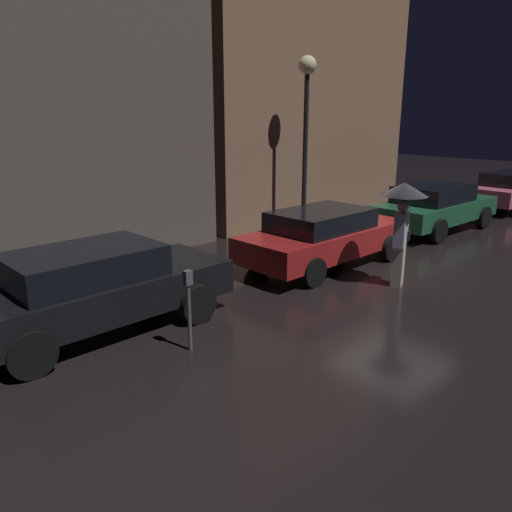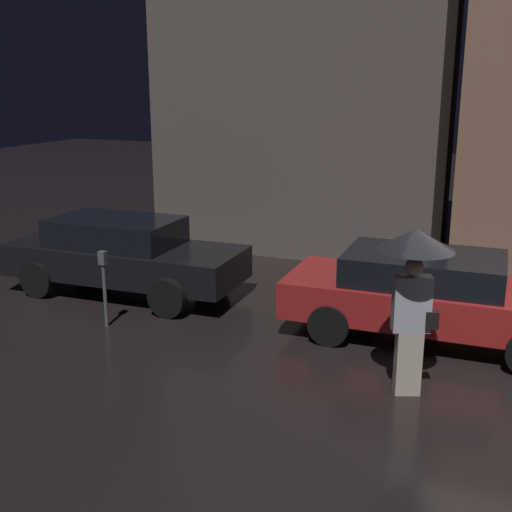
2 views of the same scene
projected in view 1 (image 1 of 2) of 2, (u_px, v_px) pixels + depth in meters
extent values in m
plane|color=black|center=(398.00, 269.00, 11.74)|extent=(60.00, 60.00, 0.00)
cube|color=#564C47|center=(60.00, 31.00, 11.74)|extent=(6.67, 3.00, 10.81)
cube|color=#8C664C|center=(296.00, 56.00, 16.93)|extent=(8.68, 3.00, 10.78)
cube|color=black|center=(98.00, 294.00, 8.30)|extent=(4.58, 1.86, 0.60)
cube|color=black|center=(84.00, 264.00, 8.03)|extent=(2.40, 1.58, 0.50)
cylinder|color=black|center=(147.00, 280.00, 9.89)|extent=(0.69, 0.22, 0.69)
cylinder|color=black|center=(197.00, 304.00, 8.68)|extent=(0.69, 0.22, 0.69)
cylinder|color=black|center=(31.00, 354.00, 6.87)|extent=(0.69, 0.22, 0.69)
cube|color=maroon|center=(325.00, 240.00, 11.96)|extent=(4.66, 1.90, 0.58)
cube|color=black|center=(321.00, 220.00, 11.70)|extent=(2.44, 1.63, 0.46)
cylinder|color=black|center=(334.00, 236.00, 13.59)|extent=(0.64, 0.22, 0.64)
cylinder|color=black|center=(390.00, 248.00, 12.33)|extent=(0.64, 0.22, 0.64)
cylinder|color=black|center=(257.00, 255.00, 11.75)|extent=(0.64, 0.22, 0.64)
cylinder|color=black|center=(313.00, 272.00, 10.49)|extent=(0.64, 0.22, 0.64)
cube|color=#1E5638|center=(435.00, 210.00, 15.48)|extent=(4.59, 1.86, 0.58)
cube|color=black|center=(434.00, 193.00, 15.21)|extent=(2.39, 1.62, 0.50)
cylinder|color=black|center=(431.00, 209.00, 17.12)|extent=(0.70, 0.22, 0.70)
cylinder|color=black|center=(483.00, 217.00, 15.82)|extent=(0.70, 0.22, 0.70)
cylinder|color=black|center=(383.00, 221.00, 15.29)|extent=(0.70, 0.22, 0.70)
cylinder|color=black|center=(438.00, 231.00, 13.99)|extent=(0.70, 0.22, 0.70)
cube|color=#DB6684|center=(511.00, 192.00, 18.99)|extent=(4.46, 1.68, 0.58)
cube|color=black|center=(512.00, 179.00, 18.73)|extent=(2.32, 1.48, 0.47)
cylinder|color=black|center=(503.00, 193.00, 20.56)|extent=(0.70, 0.22, 0.70)
cylinder|color=black|center=(472.00, 201.00, 18.78)|extent=(0.70, 0.22, 0.70)
cube|color=beige|center=(398.00, 266.00, 10.53)|extent=(0.38, 0.32, 0.87)
cube|color=#B2B7C6|center=(401.00, 229.00, 10.31)|extent=(0.52, 0.38, 0.72)
sphere|color=tan|center=(403.00, 206.00, 10.18)|extent=(0.24, 0.24, 0.24)
cylinder|color=black|center=(402.00, 216.00, 10.24)|extent=(0.02, 0.02, 0.84)
cone|color=black|center=(404.00, 189.00, 10.08)|extent=(0.97, 0.97, 0.27)
cube|color=black|center=(407.00, 236.00, 10.53)|extent=(0.19, 0.15, 0.22)
cylinder|color=#4C5154|center=(189.00, 318.00, 7.60)|extent=(0.06, 0.06, 1.07)
cube|color=#4C5154|center=(188.00, 278.00, 7.42)|extent=(0.12, 0.10, 0.22)
cylinder|color=black|center=(305.00, 158.00, 14.53)|extent=(0.14, 0.14, 4.57)
sphere|color=#F9EAB7|center=(307.00, 65.00, 13.83)|extent=(0.51, 0.51, 0.51)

